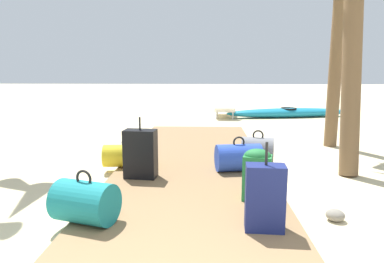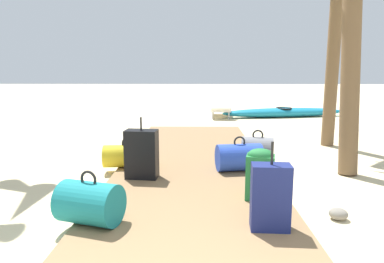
# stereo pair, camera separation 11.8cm
# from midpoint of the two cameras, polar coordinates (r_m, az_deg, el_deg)

# --- Properties ---
(ground_plane) EXTENTS (60.00, 60.00, 0.00)m
(ground_plane) POSITION_cam_midpoint_polar(r_m,az_deg,el_deg) (4.43, 0.38, -9.58)
(ground_plane) COLOR beige
(boardwalk) EXTENTS (2.14, 7.43, 0.08)m
(boardwalk) POSITION_cam_midpoint_polar(r_m,az_deg,el_deg) (5.12, 0.63, -6.36)
(boardwalk) COLOR olive
(boardwalk) RESTS_ON ground
(duffel_bag_yellow) EXTENTS (0.71, 0.38, 0.43)m
(duffel_bag_yellow) POSITION_cam_midpoint_polar(r_m,az_deg,el_deg) (5.25, -9.59, -3.80)
(duffel_bag_yellow) COLOR gold
(duffel_bag_yellow) RESTS_ON boardwalk
(duffel_bag_blue) EXTENTS (0.67, 0.47, 0.49)m
(duffel_bag_blue) POSITION_cam_midpoint_polar(r_m,az_deg,el_deg) (5.01, 8.10, -4.13)
(duffel_bag_blue) COLOR #2847B7
(duffel_bag_blue) RESTS_ON boardwalk
(suitcase_black) EXTENTS (0.43, 0.28, 0.80)m
(suitcase_black) POSITION_cam_midpoint_polar(r_m,az_deg,el_deg) (4.67, -7.50, -3.54)
(suitcase_black) COLOR black
(suitcase_black) RESTS_ON boardwalk
(duffel_bag_grey) EXTENTS (0.53, 0.47, 0.50)m
(duffel_bag_grey) POSITION_cam_midpoint_polar(r_m,az_deg,el_deg) (5.48, 11.03, -2.90)
(duffel_bag_grey) COLOR slate
(duffel_bag_grey) RESTS_ON boardwalk
(duffel_bag_teal) EXTENTS (0.64, 0.54, 0.50)m
(duffel_bag_teal) POSITION_cam_midpoint_polar(r_m,az_deg,el_deg) (3.47, -15.75, -10.77)
(duffel_bag_teal) COLOR #197A7F
(duffel_bag_teal) RESTS_ON boardwalk
(suitcase_navy) EXTENTS (0.35, 0.22, 0.79)m
(suitcase_navy) POSITION_cam_midpoint_polar(r_m,az_deg,el_deg) (3.24, 12.59, -10.26)
(suitcase_navy) COLOR navy
(suitcase_navy) RESTS_ON boardwalk
(backpack_green) EXTENTS (0.34, 0.28, 0.56)m
(backpack_green) POSITION_cam_midpoint_polar(r_m,az_deg,el_deg) (3.94, 11.20, -6.54)
(backpack_green) COLOR #237538
(backpack_green) RESTS_ON boardwalk
(lounge_chair) EXTENTS (0.69, 1.59, 0.77)m
(lounge_chair) POSITION_cam_midpoint_polar(r_m,az_deg,el_deg) (11.02, 5.58, 3.97)
(lounge_chair) COLOR white
(lounge_chair) RESTS_ON ground
(kayak) EXTENTS (3.95, 1.27, 0.30)m
(kayak) POSITION_cam_midpoint_polar(r_m,az_deg,el_deg) (11.37, 15.41, 2.92)
(kayak) COLOR teal
(kayak) RESTS_ON ground
(rock_right_near) EXTENTS (0.24, 0.23, 0.12)m
(rock_right_near) POSITION_cam_midpoint_polar(r_m,az_deg,el_deg) (3.91, 22.71, -12.21)
(rock_right_near) COLOR gray
(rock_right_near) RESTS_ON ground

